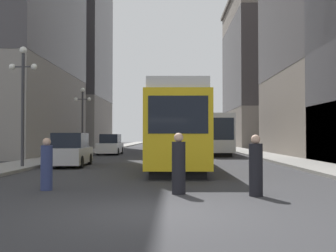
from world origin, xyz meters
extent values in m
plane|color=#303033|center=(0.00, 0.00, 0.00)|extent=(200.00, 200.00, 0.00)
cube|color=gray|center=(-7.87, 40.00, 0.07)|extent=(2.68, 120.00, 0.15)
cube|color=gray|center=(7.87, 40.00, 0.07)|extent=(2.68, 120.00, 0.15)
cube|color=black|center=(0.53, 12.14, 0.17)|extent=(2.33, 11.15, 0.35)
cube|color=gold|center=(0.53, 12.14, 1.90)|extent=(2.73, 12.12, 3.10)
cube|color=black|center=(0.53, 12.14, 2.60)|extent=(2.76, 11.64, 1.08)
cube|color=silver|center=(0.53, 12.14, 3.67)|extent=(2.52, 11.88, 0.44)
cube|color=black|center=(0.59, 6.11, 2.44)|extent=(2.21, 0.10, 1.40)
sphere|color=#F2EACC|center=(0.59, 6.04, 0.80)|extent=(0.24, 0.24, 0.24)
cube|color=black|center=(3.98, 28.89, 0.17)|extent=(2.30, 11.96, 0.35)
cube|color=#B7B7BA|center=(3.98, 28.89, 1.90)|extent=(2.69, 13.00, 3.10)
cube|color=black|center=(3.98, 28.89, 2.44)|extent=(2.72, 12.48, 1.30)
cube|color=black|center=(3.91, 22.42, 2.21)|extent=(2.30, 0.10, 1.71)
cylinder|color=black|center=(-6.08, 26.09, 0.32)|extent=(0.18, 0.64, 0.64)
cylinder|color=black|center=(-6.09, 28.95, 0.32)|extent=(0.18, 0.64, 0.64)
cylinder|color=black|center=(-4.37, 26.09, 0.32)|extent=(0.18, 0.64, 0.64)
cylinder|color=black|center=(-4.38, 28.95, 0.32)|extent=(0.18, 0.64, 0.64)
cube|color=silver|center=(-5.23, 27.52, 0.60)|extent=(1.81, 4.62, 0.84)
cube|color=black|center=(-5.23, 27.63, 1.42)|extent=(1.59, 2.54, 0.80)
cylinder|color=black|center=(-6.02, 11.91, 0.32)|extent=(0.21, 0.65, 0.64)
cylinder|color=black|center=(-6.15, 14.66, 0.32)|extent=(0.21, 0.65, 0.64)
cylinder|color=black|center=(-4.32, 11.99, 0.32)|extent=(0.21, 0.65, 0.64)
cylinder|color=black|center=(-4.44, 14.74, 0.32)|extent=(0.21, 0.65, 0.64)
cube|color=#B2B2B7|center=(-5.23, 13.32, 0.60)|extent=(1.99, 4.51, 0.84)
cube|color=black|center=(-5.24, 13.44, 1.42)|extent=(1.69, 2.51, 0.80)
cylinder|color=black|center=(0.57, 2.80, 0.75)|extent=(0.39, 0.39, 1.49)
sphere|color=tan|center=(0.57, 2.80, 1.61)|extent=(0.27, 0.27, 0.27)
cylinder|color=navy|center=(-3.46, 3.57, 0.68)|extent=(0.36, 0.36, 1.37)
sphere|color=tan|center=(-3.46, 3.57, 1.48)|extent=(0.24, 0.24, 0.24)
cylinder|color=black|center=(2.69, 2.45, 0.72)|extent=(0.38, 0.38, 1.45)
sphere|color=tan|center=(2.69, 2.45, 1.56)|extent=(0.26, 0.26, 0.26)
cylinder|color=#333338|center=(-7.13, 11.40, 2.98)|extent=(0.16, 0.16, 5.66)
sphere|color=white|center=(-7.13, 11.40, 5.97)|extent=(0.36, 0.36, 0.36)
sphere|color=white|center=(-7.68, 11.40, 5.13)|extent=(0.31, 0.31, 0.31)
sphere|color=white|center=(-6.58, 11.40, 5.13)|extent=(0.31, 0.31, 0.31)
cube|color=#333338|center=(-7.13, 11.40, 5.13)|extent=(1.10, 0.06, 0.06)
cylinder|color=#333338|center=(-7.13, 24.77, 2.74)|extent=(0.16, 0.16, 5.19)
sphere|color=white|center=(-7.13, 24.77, 5.50)|extent=(0.36, 0.36, 0.36)
sphere|color=white|center=(-7.68, 24.77, 4.71)|extent=(0.31, 0.31, 0.31)
sphere|color=white|center=(-6.58, 24.77, 4.71)|extent=(0.31, 0.31, 0.31)
cube|color=#333338|center=(-7.13, 24.77, 4.71)|extent=(1.10, 0.06, 0.06)
cube|color=gray|center=(-16.46, 47.76, 13.44)|extent=(14.51, 14.49, 26.88)
cube|color=#423F43|center=(-16.46, 47.76, 14.79)|extent=(14.55, 14.53, 16.13)
cube|color=slate|center=(14.77, 53.68, 11.16)|extent=(11.13, 20.09, 22.32)
cube|color=#3D3838|center=(14.77, 53.68, 12.27)|extent=(11.17, 20.13, 13.39)
cube|color=#685F56|center=(14.77, 53.68, 22.57)|extent=(11.73, 20.69, 0.50)
camera|label=1|loc=(0.42, -8.83, 1.66)|focal=43.54mm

